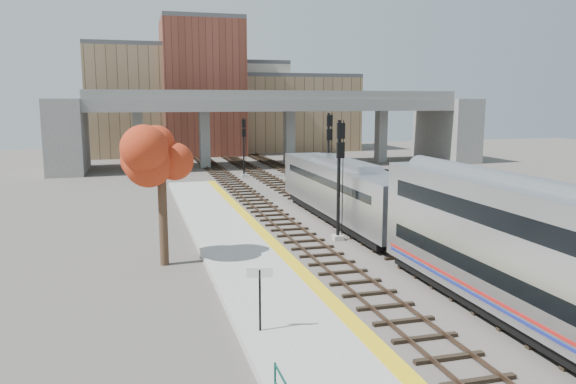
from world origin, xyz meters
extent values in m
plane|color=#47423D|center=(0.00, 0.00, 0.00)|extent=(160.00, 160.00, 0.00)
cube|color=#9E9E99|center=(-7.25, 0.00, 0.17)|extent=(4.50, 60.00, 0.35)
cube|color=yellow|center=(-5.35, 0.00, 0.35)|extent=(0.70, 60.00, 0.01)
cube|color=black|center=(-3.20, 12.50, 0.07)|extent=(2.50, 95.00, 0.14)
cube|color=brown|center=(-3.92, 12.50, 0.18)|extent=(0.07, 95.00, 0.14)
cube|color=brown|center=(-2.48, 12.50, 0.18)|extent=(0.07, 95.00, 0.14)
cube|color=black|center=(1.00, 12.50, 0.07)|extent=(2.50, 95.00, 0.14)
cube|color=brown|center=(0.28, 12.50, 0.18)|extent=(0.07, 95.00, 0.14)
cube|color=brown|center=(1.72, 12.50, 0.18)|extent=(0.07, 95.00, 0.14)
cube|color=black|center=(5.00, 12.50, 0.07)|extent=(2.50, 95.00, 0.14)
cube|color=brown|center=(4.28, 12.50, 0.18)|extent=(0.07, 95.00, 0.14)
cube|color=brown|center=(5.72, 12.50, 0.18)|extent=(0.07, 95.00, 0.14)
cube|color=slate|center=(5.00, 45.00, 7.75)|extent=(46.00, 10.00, 1.50)
cube|color=slate|center=(5.00, 40.20, 9.00)|extent=(46.00, 0.20, 1.00)
cube|color=slate|center=(5.00, 49.80, 9.00)|extent=(46.00, 0.20, 1.00)
cube|color=slate|center=(-12.00, 45.00, 3.50)|extent=(1.20, 1.60, 7.00)
cube|color=slate|center=(-4.00, 45.00, 3.50)|extent=(1.20, 1.60, 7.00)
cube|color=slate|center=(7.00, 45.00, 3.50)|extent=(1.20, 1.60, 7.00)
cube|color=slate|center=(20.00, 45.00, 3.50)|extent=(1.20, 1.60, 7.00)
cube|color=slate|center=(-20.00, 45.00, 4.25)|extent=(4.00, 12.00, 8.50)
cube|color=slate|center=(30.00, 45.00, 4.25)|extent=(4.00, 12.00, 8.50)
cube|color=#997B58|center=(-10.00, 65.00, 8.00)|extent=(18.00, 14.00, 16.00)
cube|color=#4C4C4F|center=(-10.00, 65.00, 16.30)|extent=(18.00, 14.00, 0.60)
cube|color=beige|center=(4.00, 70.00, 7.00)|extent=(16.00, 16.00, 14.00)
cube|color=#4C4C4F|center=(4.00, 70.00, 14.30)|extent=(16.00, 16.00, 0.60)
cube|color=brown|center=(-2.00, 62.00, 10.00)|extent=(12.00, 10.00, 20.00)
cube|color=#4C4C4F|center=(-2.00, 62.00, 20.30)|extent=(12.00, 10.00, 0.60)
cube|color=#997B58|center=(14.00, 68.00, 6.00)|extent=(20.00, 14.00, 12.00)
cube|color=#4C4C4F|center=(14.00, 68.00, 12.30)|extent=(20.00, 14.00, 0.60)
cube|color=black|center=(14.00, 28.00, 0.02)|extent=(14.00, 18.00, 0.04)
cube|color=#A8AAB2|center=(1.00, 10.01, 2.35)|extent=(3.00, 19.00, 3.20)
cube|color=black|center=(1.00, 19.53, 2.95)|extent=(2.20, 0.06, 1.10)
cube|color=black|center=(1.00, 10.01, 2.95)|extent=(3.02, 16.15, 0.50)
cube|color=black|center=(1.00, 10.01, 0.50)|extent=(2.70, 17.10, 0.50)
cube|color=#A8AAB2|center=(1.00, 10.01, 4.15)|extent=(1.60, 9.50, 0.40)
cube|color=#9E9E99|center=(-1.10, 5.35, 0.15)|extent=(0.60, 0.60, 0.30)
cylinder|color=black|center=(-1.10, 5.35, 3.59)|extent=(0.20, 0.20, 7.17)
cube|color=black|center=(-1.10, 5.10, 6.56)|extent=(0.46, 0.18, 0.92)
cube|color=black|center=(-1.10, 5.10, 5.43)|extent=(0.46, 0.18, 0.92)
cube|color=#9E9E99|center=(3.00, 18.68, 0.15)|extent=(0.60, 0.60, 0.30)
cylinder|color=black|center=(3.00, 18.68, 3.64)|extent=(0.21, 0.21, 7.27)
cube|color=black|center=(3.00, 18.43, 6.65)|extent=(0.47, 0.18, 0.93)
cube|color=black|center=(3.00, 18.43, 5.51)|extent=(0.47, 0.18, 0.93)
cube|color=#9E9E99|center=(-1.10, 34.50, 0.15)|extent=(0.60, 0.60, 0.30)
cylinder|color=black|center=(-1.10, 34.50, 3.20)|extent=(0.18, 0.18, 6.40)
cube|color=black|center=(-1.10, 34.25, 5.85)|extent=(0.41, 0.18, 0.82)
cube|color=black|center=(-1.10, 34.25, 4.84)|extent=(0.41, 0.18, 0.82)
cylinder|color=black|center=(-8.75, -7.32, 1.45)|extent=(0.08, 0.08, 2.20)
cube|color=white|center=(-8.75, -7.32, 2.45)|extent=(0.89, 0.27, 0.35)
cylinder|color=#382619|center=(-11.43, 2.90, 2.73)|extent=(0.44, 0.44, 5.46)
ellipsoid|color=#CF451B|center=(-11.43, 2.90, 5.85)|extent=(3.60, 3.60, 3.90)
imported|color=#99999E|center=(11.16, 24.35, 0.67)|extent=(1.67, 3.75, 1.25)
imported|color=#99999E|center=(12.41, 27.86, 0.58)|extent=(1.18, 3.30, 1.08)
imported|color=#99999E|center=(17.85, 31.32, 0.64)|extent=(1.75, 4.16, 1.20)
camera|label=1|loc=(-12.79, -25.45, 8.28)|focal=35.00mm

